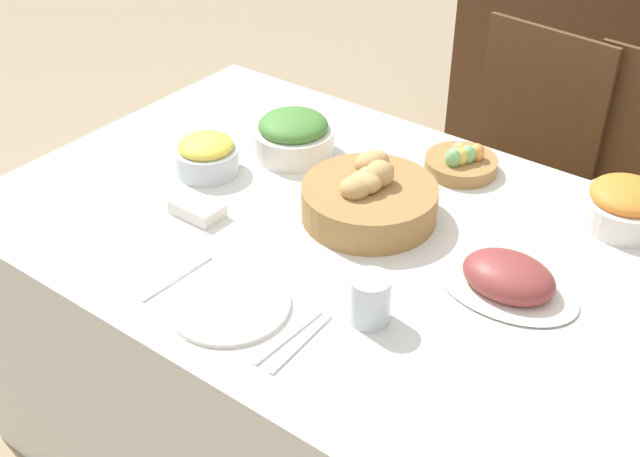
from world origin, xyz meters
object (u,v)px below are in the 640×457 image
(drinking_cup, at_px, (370,299))
(butter_dish, at_px, (197,209))
(sideboard, at_px, (601,69))
(carrot_bowl, at_px, (625,205))
(green_salad_bowl, at_px, (293,135))
(chair_far_center, at_px, (511,172))
(dinner_plate, at_px, (230,305))
(spoon, at_px, (301,343))
(knife, at_px, (288,337))
(fork, at_px, (177,278))
(chair_far_right, at_px, (624,210))
(egg_basket, at_px, (461,161))
(bread_basket, at_px, (369,198))
(pineapple_bowl, at_px, (206,155))
(ham_platter, at_px, (508,279))

(drinking_cup, distance_m, butter_dish, 0.51)
(sideboard, bearing_deg, butter_dish, -96.34)
(carrot_bowl, relative_size, drinking_cup, 1.97)
(green_salad_bowl, bearing_deg, chair_far_center, 65.80)
(drinking_cup, height_order, butter_dish, drinking_cup)
(dinner_plate, relative_size, spoon, 1.28)
(dinner_plate, distance_m, knife, 0.14)
(sideboard, height_order, knife, sideboard)
(chair_far_center, distance_m, fork, 1.28)
(chair_far_right, height_order, spoon, chair_far_right)
(egg_basket, bearing_deg, chair_far_right, 61.06)
(chair_far_center, height_order, egg_basket, chair_far_center)
(bread_basket, relative_size, dinner_plate, 1.27)
(carrot_bowl, relative_size, butter_dish, 1.65)
(pineapple_bowl, height_order, knife, pineapple_bowl)
(ham_platter, bearing_deg, knife, -124.85)
(bread_basket, relative_size, butter_dish, 2.61)
(knife, bearing_deg, pineapple_bowl, 149.56)
(pineapple_bowl, relative_size, butter_dish, 1.36)
(chair_far_center, height_order, chair_far_right, same)
(bread_basket, distance_m, fork, 0.46)
(egg_basket, height_order, butter_dish, egg_basket)
(chair_far_right, bearing_deg, chair_far_center, -175.08)
(bread_basket, relative_size, fork, 1.63)
(bread_basket, relative_size, pineapple_bowl, 1.92)
(carrot_bowl, distance_m, fork, 0.98)
(sideboard, height_order, pineapple_bowl, sideboard)
(sideboard, relative_size, green_salad_bowl, 5.38)
(carrot_bowl, bearing_deg, sideboard, 110.25)
(bread_basket, height_order, carrot_bowl, bread_basket)
(sideboard, bearing_deg, chair_far_center, -85.19)
(chair_far_center, distance_m, egg_basket, 0.60)
(chair_far_right, distance_m, knife, 1.29)
(green_salad_bowl, xyz_separation_m, fork, (0.13, -0.54, -0.05))
(chair_far_center, distance_m, green_salad_bowl, 0.82)
(chair_far_center, distance_m, dinner_plate, 1.26)
(bread_basket, distance_m, green_salad_bowl, 0.33)
(chair_far_right, xyz_separation_m, butter_dish, (-0.66, -1.04, 0.29))
(green_salad_bowl, distance_m, fork, 0.56)
(chair_far_center, bearing_deg, sideboard, 101.39)
(knife, height_order, butter_dish, butter_dish)
(chair_far_right, distance_m, fork, 1.37)
(spoon, bearing_deg, sideboard, 93.23)
(egg_basket, distance_m, pineapple_bowl, 0.62)
(chair_far_center, bearing_deg, fork, -91.71)
(egg_basket, height_order, pineapple_bowl, pineapple_bowl)
(pineapple_bowl, xyz_separation_m, knife, (0.53, -0.34, -0.04))
(pineapple_bowl, xyz_separation_m, spoon, (0.56, -0.34, -0.04))
(spoon, bearing_deg, egg_basket, 92.86)
(egg_basket, bearing_deg, spoon, -84.66)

